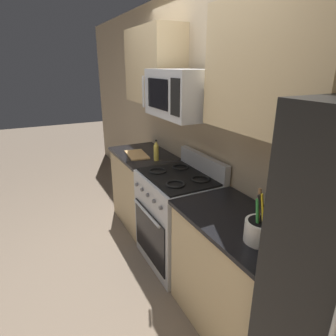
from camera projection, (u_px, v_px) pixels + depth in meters
The scene contains 11 objects.
ground_plane at pixel (115, 278), 2.70m from camera, with size 16.00×16.00×0.00m, color #6B5B4C.
wall_back at pixel (213, 132), 2.70m from camera, with size 8.00×0.10×2.60m, color tan.
counter_left at pixel (145, 189), 3.55m from camera, with size 0.92×0.60×0.91m.
range_oven at pixel (178, 218), 2.83m from camera, with size 0.76×0.65×1.09m.
counter_right at pixel (235, 275), 2.09m from camera, with size 0.98×0.60×0.91m.
microwave at pixel (182, 93), 2.43m from camera, with size 0.69×0.44×0.39m.
upper_cabinets_left at pixel (154, 66), 3.13m from camera, with size 0.91×0.34×0.78m.
upper_cabinets_right at pixel (276, 67), 1.67m from camera, with size 0.97×0.34×0.78m.
utensil_crock at pixel (260, 230), 1.68m from camera, with size 0.19×0.19×0.33m.
cutting_board at pixel (137, 155), 3.33m from camera, with size 0.38×0.21×0.02m, color tan.
bottle_oil at pixel (156, 151), 3.12m from camera, with size 0.06×0.06×0.23m.
Camera 1 is at (2.18, -0.55, 1.90)m, focal length 30.69 mm.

